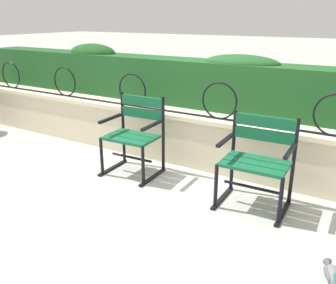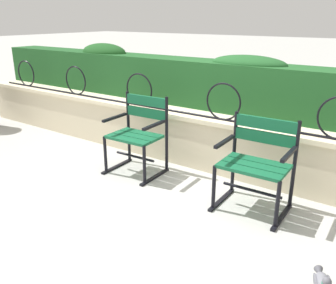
% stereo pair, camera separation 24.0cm
% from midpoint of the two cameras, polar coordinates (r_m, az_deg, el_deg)
% --- Properties ---
extents(ground_plane, '(60.00, 60.00, 0.00)m').
position_cam_midpoint_polar(ground_plane, '(3.69, -2.88, -8.65)').
color(ground_plane, '#ADADA8').
extents(stone_wall, '(8.33, 0.41, 0.63)m').
position_cam_midpoint_polar(stone_wall, '(4.33, 4.16, 0.22)').
color(stone_wall, beige).
rests_on(stone_wall, ground).
extents(iron_arch_fence, '(7.77, 0.02, 0.42)m').
position_cam_midpoint_polar(iron_arch_fence, '(4.29, -0.05, 6.82)').
color(iron_arch_fence, black).
rests_on(iron_arch_fence, stone_wall).
extents(hedge_row, '(8.17, 0.47, 0.71)m').
position_cam_midpoint_polar(hedge_row, '(4.53, 6.74, 9.19)').
color(hedge_row, '#1E5123').
rests_on(hedge_row, stone_wall).
extents(park_chair_left, '(0.61, 0.54, 0.89)m').
position_cam_midpoint_polar(park_chair_left, '(4.13, -6.91, 1.39)').
color(park_chair_left, '#145B38').
rests_on(park_chair_left, ground).
extents(park_chair_right, '(0.65, 0.54, 0.86)m').
position_cam_midpoint_polar(park_chair_right, '(3.46, 11.99, -2.58)').
color(park_chair_right, '#145B38').
rests_on(park_chair_right, ground).
extents(pigeon_near_chairs, '(0.17, 0.28, 0.22)m').
position_cam_midpoint_polar(pigeon_near_chairs, '(2.72, 22.18, -18.79)').
color(pigeon_near_chairs, slate).
rests_on(pigeon_near_chairs, ground).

